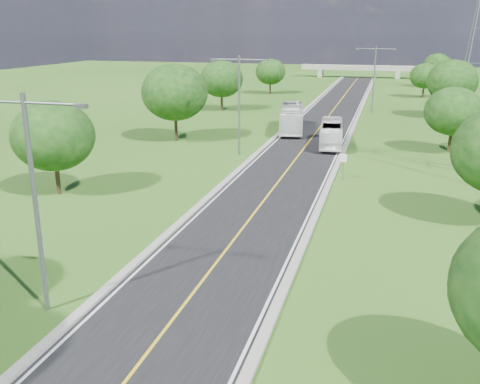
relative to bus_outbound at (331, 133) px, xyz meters
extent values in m
plane|color=#295116|center=(-2.64, 8.12, -1.43)|extent=(260.00, 260.00, 0.00)
cube|color=black|center=(-2.64, 14.12, -1.40)|extent=(8.00, 150.00, 0.06)
cube|color=gray|center=(-6.89, 14.12, -1.32)|extent=(0.50, 150.00, 0.22)
cube|color=gray|center=(1.61, 14.12, -1.32)|extent=(0.50, 150.00, 0.22)
cylinder|color=slate|center=(2.56, -13.88, -0.23)|extent=(0.08, 0.08, 2.40)
cube|color=white|center=(2.56, -13.91, 0.57)|extent=(0.55, 0.04, 0.70)
cube|color=gray|center=(-12.64, 88.12, -0.43)|extent=(1.20, 3.00, 2.00)
cube|color=gray|center=(7.36, 88.12, -0.43)|extent=(1.20, 3.00, 2.00)
cube|color=gray|center=(-2.64, 88.12, 1.17)|extent=(30.00, 3.00, 1.20)
cylinder|color=slate|center=(-8.64, -39.88, 3.57)|extent=(0.22, 0.22, 10.00)
cylinder|color=slate|center=(-7.24, -39.88, 8.17)|extent=(2.80, 0.12, 0.12)
cube|color=slate|center=(-5.94, -39.88, 8.12)|extent=(0.50, 0.25, 0.18)
cylinder|color=slate|center=(-8.64, -6.88, 3.57)|extent=(0.22, 0.22, 10.00)
cylinder|color=slate|center=(-10.04, -6.88, 8.17)|extent=(2.80, 0.12, 0.12)
cylinder|color=slate|center=(-7.24, -6.88, 8.17)|extent=(2.80, 0.12, 0.12)
cube|color=slate|center=(-11.34, -6.88, 8.12)|extent=(0.50, 0.25, 0.18)
cube|color=slate|center=(-5.94, -6.88, 8.12)|extent=(0.50, 0.25, 0.18)
cylinder|color=slate|center=(3.36, 26.12, 3.57)|extent=(0.22, 0.22, 10.00)
cylinder|color=slate|center=(1.96, 26.12, 8.17)|extent=(2.80, 0.12, 0.12)
cylinder|color=slate|center=(4.76, 26.12, 8.17)|extent=(2.80, 0.12, 0.12)
cube|color=slate|center=(0.66, 26.12, 8.12)|extent=(0.50, 0.25, 0.18)
cube|color=slate|center=(6.06, 26.12, 8.12)|extent=(0.50, 0.25, 0.18)
cylinder|color=black|center=(-18.64, -23.88, -0.08)|extent=(0.36, 0.36, 2.70)
ellipsoid|color=black|center=(-18.64, -23.88, 3.22)|extent=(6.30, 6.30, 5.36)
cylinder|color=black|center=(-17.64, -1.88, 0.19)|extent=(0.36, 0.36, 3.24)
ellipsoid|color=black|center=(-17.64, -1.88, 4.15)|extent=(7.56, 7.56, 6.43)
cylinder|color=black|center=(-19.64, 22.12, 0.01)|extent=(0.36, 0.36, 2.88)
ellipsoid|color=black|center=(-19.64, 22.12, 3.53)|extent=(6.72, 6.72, 5.71)
cylinder|color=black|center=(-17.14, 46.12, -0.17)|extent=(0.36, 0.36, 2.52)
ellipsoid|color=black|center=(-17.14, 46.12, 2.91)|extent=(5.88, 5.88, 5.00)
cylinder|color=black|center=(12.36, 0.12, -0.17)|extent=(0.36, 0.36, 2.52)
ellipsoid|color=black|center=(12.36, 0.12, 2.91)|extent=(5.88, 5.88, 5.00)
cylinder|color=black|center=(14.36, 24.12, 0.10)|extent=(0.36, 0.36, 3.06)
ellipsoid|color=black|center=(14.36, 24.12, 3.84)|extent=(7.14, 7.14, 6.07)
cylinder|color=black|center=(11.86, 48.12, -0.26)|extent=(0.36, 0.36, 2.34)
ellipsoid|color=black|center=(11.86, 48.12, 2.60)|extent=(5.46, 5.46, 4.64)
cylinder|color=black|center=(15.36, 68.12, -0.08)|extent=(0.36, 0.36, 2.70)
ellipsoid|color=black|center=(15.36, 68.12, 3.22)|extent=(6.30, 6.30, 5.36)
imported|color=white|center=(0.00, 0.00, 0.00)|extent=(3.25, 10.04, 2.75)
imported|color=white|center=(-5.84, 7.62, 0.25)|extent=(4.60, 11.95, 3.25)
camera|label=1|loc=(5.95, -58.83, 11.10)|focal=40.00mm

